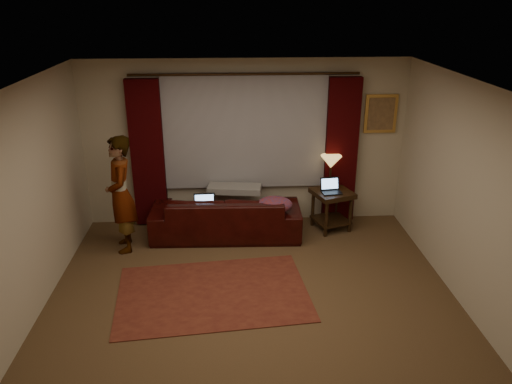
% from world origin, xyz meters
% --- Properties ---
extents(floor, '(5.00, 5.00, 0.01)m').
position_xyz_m(floor, '(0.00, 0.00, -0.01)').
color(floor, brown).
rests_on(floor, ground).
extents(ceiling, '(5.00, 5.00, 0.02)m').
position_xyz_m(ceiling, '(0.00, 0.00, 2.60)').
color(ceiling, silver).
rests_on(ceiling, ground).
extents(wall_back, '(5.00, 0.02, 2.60)m').
position_xyz_m(wall_back, '(0.00, 2.50, 1.30)').
color(wall_back, '#BBB095').
rests_on(wall_back, ground).
extents(wall_front, '(5.00, 0.02, 2.60)m').
position_xyz_m(wall_front, '(0.00, -2.50, 1.30)').
color(wall_front, '#BBB095').
rests_on(wall_front, ground).
extents(wall_left, '(0.02, 5.00, 2.60)m').
position_xyz_m(wall_left, '(-2.50, 0.00, 1.30)').
color(wall_left, '#BBB095').
rests_on(wall_left, ground).
extents(wall_right, '(0.02, 5.00, 2.60)m').
position_xyz_m(wall_right, '(2.50, 0.00, 1.30)').
color(wall_right, '#BBB095').
rests_on(wall_right, ground).
extents(sheer_curtain, '(2.50, 0.05, 1.80)m').
position_xyz_m(sheer_curtain, '(0.00, 2.44, 1.50)').
color(sheer_curtain, gray).
rests_on(sheer_curtain, wall_back).
extents(drape_left, '(0.50, 0.14, 2.30)m').
position_xyz_m(drape_left, '(-1.50, 2.39, 1.18)').
color(drape_left, black).
rests_on(drape_left, floor).
extents(drape_right, '(0.50, 0.14, 2.30)m').
position_xyz_m(drape_right, '(1.50, 2.39, 1.18)').
color(drape_right, black).
rests_on(drape_right, floor).
extents(curtain_rod, '(0.04, 0.04, 3.40)m').
position_xyz_m(curtain_rod, '(0.00, 2.39, 2.38)').
color(curtain_rod, '#301F0F').
rests_on(curtain_rod, wall_back).
extents(picture_frame, '(0.50, 0.04, 0.60)m').
position_xyz_m(picture_frame, '(2.10, 2.47, 1.75)').
color(picture_frame, gold).
rests_on(picture_frame, wall_back).
extents(sofa, '(2.28, 1.04, 0.91)m').
position_xyz_m(sofa, '(-0.32, 1.94, 0.46)').
color(sofa, black).
rests_on(sofa, floor).
extents(throw_blanket, '(0.85, 0.43, 0.10)m').
position_xyz_m(throw_blanket, '(-0.18, 2.18, 0.91)').
color(throw_blanket, gray).
rests_on(throw_blanket, sofa).
extents(clothing_pile, '(0.54, 0.42, 0.23)m').
position_xyz_m(clothing_pile, '(0.40, 1.74, 0.57)').
color(clothing_pile, brown).
rests_on(clothing_pile, sofa).
extents(laptop_sofa, '(0.34, 0.36, 0.23)m').
position_xyz_m(laptop_sofa, '(-0.63, 1.83, 0.57)').
color(laptop_sofa, black).
rests_on(laptop_sofa, sofa).
extents(area_rug, '(2.49, 1.79, 0.01)m').
position_xyz_m(area_rug, '(-0.49, 0.32, 0.01)').
color(area_rug, maroon).
rests_on(area_rug, floor).
extents(end_table, '(0.70, 0.70, 0.64)m').
position_xyz_m(end_table, '(1.33, 2.07, 0.32)').
color(end_table, black).
rests_on(end_table, floor).
extents(tiffany_lamp, '(0.38, 0.38, 0.52)m').
position_xyz_m(tiffany_lamp, '(1.32, 2.23, 0.90)').
color(tiffany_lamp, '#9C9342').
rests_on(tiffany_lamp, end_table).
extents(laptop_table, '(0.33, 0.36, 0.21)m').
position_xyz_m(laptop_table, '(1.30, 2.00, 0.75)').
color(laptop_table, black).
rests_on(laptop_table, end_table).
extents(person, '(0.61, 0.61, 1.69)m').
position_xyz_m(person, '(-1.79, 1.59, 0.85)').
color(person, gray).
rests_on(person, floor).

